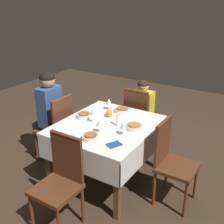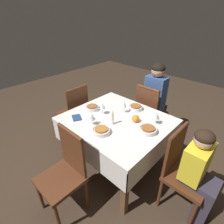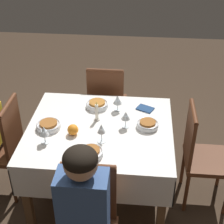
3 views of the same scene
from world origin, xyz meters
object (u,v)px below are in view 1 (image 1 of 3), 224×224
bowl_north (84,115)px  bowl_south (134,127)px  person_adult_denim (48,111)px  wine_glass_north (93,113)px  bowl_west (91,137)px  orange_fruit (109,113)px  chair_east (139,116)px  chair_west (60,179)px  wine_glass_east (109,102)px  person_child_yellow (144,110)px  bowl_east (122,110)px  napkin_red_folded (114,145)px  chair_south (171,159)px  candle_centerpiece (118,120)px  wine_glass_south (123,126)px  wine_glass_west (99,123)px  chair_north (57,126)px  dining_table (107,132)px

bowl_north → bowl_south: (0.04, -0.66, -0.00)m
person_adult_denim → wine_glass_north: (-0.02, -0.75, 0.15)m
bowl_west → orange_fruit: (0.58, 0.15, 0.02)m
chair_east → bowl_south: 0.88m
chair_west → wine_glass_east: chair_west is taller
person_child_yellow → chair_east: bearing=90.0°
bowl_east → napkin_red_folded: 0.85m
chair_south → napkin_red_folded: 0.64m
bowl_north → wine_glass_east: wine_glass_east is taller
chair_west → bowl_east: bearing=93.0°
chair_east → person_child_yellow: person_child_yellow is taller
wine_glass_north → candle_centerpiece: 0.30m
person_child_yellow → wine_glass_east: size_ratio=6.88×
person_child_yellow → chair_south: bearing=129.1°
chair_east → wine_glass_south: bearing=107.2°
chair_south → wine_glass_west: (-0.24, 0.74, 0.32)m
chair_north → candle_centerpiece: 0.93m
person_adult_denim → wine_glass_south: bearing=84.8°
chair_north → bowl_south: 1.11m
person_adult_denim → orange_fruit: (0.21, -0.82, 0.08)m
chair_north → wine_glass_west: chair_north is taller
person_child_yellow → person_adult_denim: bearing=48.6°
chair_east → wine_glass_north: bearing=80.3°
candle_centerpiece → napkin_red_folded: bearing=-153.0°
dining_table → person_child_yellow: person_child_yellow is taller
chair_west → bowl_south: chair_west is taller
bowl_south → wine_glass_west: size_ratio=1.32×
wine_glass_north → orange_fruit: size_ratio=1.85×
bowl_west → chair_south: bearing=-60.2°
dining_table → wine_glass_west: wine_glass_west is taller
bowl_north → person_adult_denim: bearing=93.3°
chair_north → bowl_north: 0.49m
chair_west → bowl_south: bearing=72.3°
dining_table → chair_north: 0.78m
person_adult_denim → dining_table: bearing=90.9°
chair_north → orange_fruit: (0.21, -0.67, 0.26)m
bowl_south → bowl_east: bearing=45.4°
chair_west → chair_south: bearing=49.3°
wine_glass_east → orange_fruit: wine_glass_east is taller
chair_south → wine_glass_west: size_ratio=6.37×
bowl_north → bowl_east: (0.39, -0.30, -0.00)m
chair_west → candle_centerpiece: size_ratio=5.34×
chair_north → bowl_north: bearing=94.5°
chair_east → candle_centerpiece: 0.86m
dining_table → candle_centerpiece: bearing=-72.1°
dining_table → chair_east: chair_east is taller
chair_south → wine_glass_south: chair_south is taller
bowl_east → wine_glass_east: wine_glass_east is taller
chair_south → bowl_west: size_ratio=5.24×
wine_glass_east → person_adult_denim: bearing=120.2°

